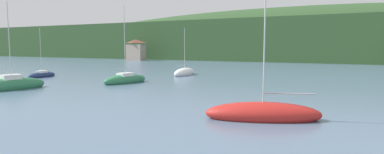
{
  "coord_description": "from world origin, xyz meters",
  "views": [
    {
      "loc": [
        13.08,
        13.43,
        4.87
      ],
      "look_at": [
        0.0,
        39.48,
        1.99
      ],
      "focal_mm": 29.41,
      "sensor_mm": 36.0,
      "label": 1
    }
  ],
  "objects_px": {
    "sailboat_mid_0": "(12,85)",
    "sailboat_far_6": "(185,73)",
    "sailboat_mid_10": "(125,80)",
    "sailboat_mid_7": "(42,75)",
    "shore_building_west": "(136,50)",
    "sailboat_mid_8": "(263,114)"
  },
  "relations": [
    {
      "from": "sailboat_mid_0",
      "to": "sailboat_far_6",
      "type": "relative_size",
      "value": 1.24
    },
    {
      "from": "sailboat_far_6",
      "to": "sailboat_mid_10",
      "type": "xyz_separation_m",
      "value": [
        -1.69,
        -13.49,
        0.03
      ]
    },
    {
      "from": "sailboat_mid_0",
      "to": "sailboat_mid_7",
      "type": "height_order",
      "value": "sailboat_mid_0"
    },
    {
      "from": "sailboat_mid_0",
      "to": "sailboat_mid_7",
      "type": "relative_size",
      "value": 1.28
    },
    {
      "from": "shore_building_west",
      "to": "sailboat_mid_0",
      "type": "distance_m",
      "value": 72.9
    },
    {
      "from": "sailboat_mid_0",
      "to": "sailboat_mid_10",
      "type": "xyz_separation_m",
      "value": [
        7.43,
        10.75,
        -0.06
      ]
    },
    {
      "from": "sailboat_mid_8",
      "to": "sailboat_far_6",
      "type": "bearing_deg",
      "value": -73.61
    },
    {
      "from": "sailboat_mid_0",
      "to": "sailboat_mid_10",
      "type": "bearing_deg",
      "value": -22.22
    },
    {
      "from": "shore_building_west",
      "to": "sailboat_mid_0",
      "type": "bearing_deg",
      "value": -64.18
    },
    {
      "from": "sailboat_mid_0",
      "to": "sailboat_mid_8",
      "type": "xyz_separation_m",
      "value": [
        28.8,
        -1.64,
        -0.11
      ]
    },
    {
      "from": "sailboat_far_6",
      "to": "sailboat_mid_0",
      "type": "bearing_deg",
      "value": 156.93
    },
    {
      "from": "sailboat_mid_7",
      "to": "sailboat_mid_8",
      "type": "xyz_separation_m",
      "value": [
        38.07,
        -12.72,
        0.06
      ]
    },
    {
      "from": "sailboat_mid_8",
      "to": "shore_building_west",
      "type": "bearing_deg",
      "value": -68.85
    },
    {
      "from": "sailboat_mid_0",
      "to": "sailboat_mid_7",
      "type": "bearing_deg",
      "value": 52.36
    },
    {
      "from": "sailboat_mid_0",
      "to": "sailboat_mid_7",
      "type": "xyz_separation_m",
      "value": [
        -9.27,
        11.08,
        -0.18
      ]
    },
    {
      "from": "sailboat_mid_8",
      "to": "sailboat_mid_10",
      "type": "relative_size",
      "value": 0.87
    },
    {
      "from": "sailboat_mid_10",
      "to": "shore_building_west",
      "type": "bearing_deg",
      "value": 48.32
    },
    {
      "from": "sailboat_mid_7",
      "to": "sailboat_mid_10",
      "type": "relative_size",
      "value": 0.76
    },
    {
      "from": "sailboat_far_6",
      "to": "sailboat_mid_7",
      "type": "xyz_separation_m",
      "value": [
        -18.39,
        -13.16,
        -0.08
      ]
    },
    {
      "from": "shore_building_west",
      "to": "sailboat_far_6",
      "type": "height_order",
      "value": "sailboat_far_6"
    },
    {
      "from": "sailboat_far_6",
      "to": "sailboat_mid_10",
      "type": "bearing_deg",
      "value": 170.41
    },
    {
      "from": "shore_building_west",
      "to": "sailboat_far_6",
      "type": "bearing_deg",
      "value": -45.33
    }
  ]
}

